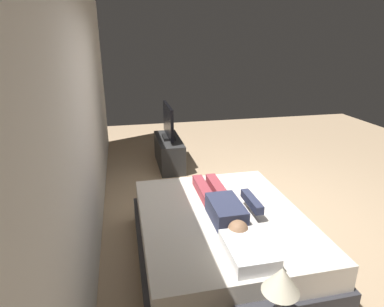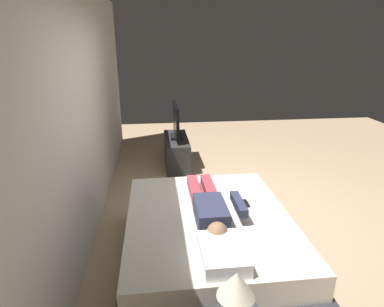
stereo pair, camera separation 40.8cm
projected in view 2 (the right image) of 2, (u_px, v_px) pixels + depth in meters
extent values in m
plane|color=tan|center=(245.00, 219.00, 4.07)|extent=(10.00, 10.00, 0.00)
cube|color=silver|center=(87.00, 106.00, 3.77)|extent=(6.40, 0.10, 2.80)
cube|color=#333338|center=(208.00, 249.00, 3.25)|extent=(1.97, 1.63, 0.30)
cube|color=silver|center=(208.00, 226.00, 3.16)|extent=(1.89, 1.55, 0.24)
cube|color=white|center=(223.00, 253.00, 2.48)|extent=(0.48, 0.34, 0.12)
cube|color=#2D334C|center=(211.00, 212.00, 3.00)|extent=(0.48, 0.28, 0.18)
sphere|color=#936B4C|center=(217.00, 233.00, 2.69)|extent=(0.18, 0.18, 0.18)
cube|color=#993842|center=(209.00, 190.00, 3.52)|extent=(0.60, 0.11, 0.11)
cube|color=#993842|center=(195.00, 191.00, 3.50)|extent=(0.60, 0.11, 0.11)
cube|color=#2D334C|center=(239.00, 204.00, 3.07)|extent=(0.40, 0.08, 0.08)
cube|color=black|center=(246.00, 203.00, 3.33)|extent=(0.15, 0.04, 0.02)
cube|color=#2D2D2D|center=(177.00, 151.00, 5.76)|extent=(1.10, 0.40, 0.50)
cube|color=black|center=(176.00, 137.00, 5.66)|extent=(0.32, 0.20, 0.05)
cube|color=black|center=(176.00, 120.00, 5.56)|extent=(0.88, 0.05, 0.54)
cone|color=beige|center=(236.00, 284.00, 1.80)|extent=(0.22, 0.22, 0.16)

